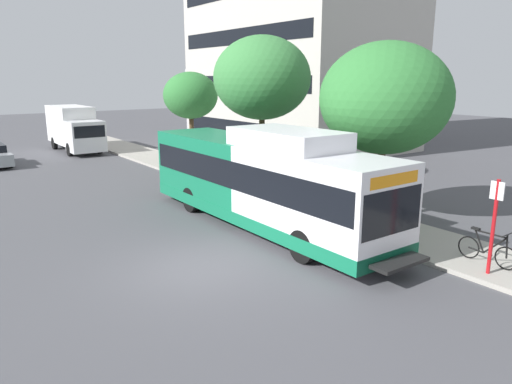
% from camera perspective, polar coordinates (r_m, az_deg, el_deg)
% --- Properties ---
extents(ground_plane, '(120.00, 120.00, 0.00)m').
position_cam_1_polar(ground_plane, '(20.84, -17.88, -1.86)').
color(ground_plane, '#4C4C51').
extents(sidewalk_curb, '(3.00, 56.00, 0.14)m').
position_cam_1_polar(sidewalk_curb, '(22.25, 1.13, -0.06)').
color(sidewalk_curb, '#A8A399').
rests_on(sidewalk_curb, ground).
extents(transit_bus, '(2.58, 12.25, 3.65)m').
position_cam_1_polar(transit_bus, '(17.03, 0.75, 1.36)').
color(transit_bus, white).
rests_on(transit_bus, ground).
extents(bus_stop_sign_pole, '(0.10, 0.36, 2.60)m').
position_cam_1_polar(bus_stop_sign_pole, '(14.03, 26.61, -2.99)').
color(bus_stop_sign_pole, red).
rests_on(bus_stop_sign_pole, sidewalk_curb).
extents(bicycle_parked, '(0.52, 1.76, 1.02)m').
position_cam_1_polar(bicycle_parked, '(15.04, 25.96, -6.22)').
color(bicycle_parked, black).
rests_on(bicycle_parked, sidewalk_curb).
extents(street_tree_near_stop, '(4.75, 4.75, 6.45)m').
position_cam_1_polar(street_tree_near_stop, '(18.15, 15.21, 10.76)').
color(street_tree_near_stop, '#4C3823').
rests_on(street_tree_near_stop, sidewalk_curb).
extents(street_tree_mid_block, '(4.69, 4.69, 7.13)m').
position_cam_1_polar(street_tree_mid_block, '(23.49, 0.73, 13.47)').
color(street_tree_mid_block, '#4C3823').
rests_on(street_tree_mid_block, sidewalk_curb).
extents(street_tree_far_block, '(3.34, 3.34, 5.52)m').
position_cam_1_polar(street_tree_far_block, '(30.00, -7.84, 11.36)').
color(street_tree_far_block, '#4C3823').
rests_on(street_tree_far_block, sidewalk_curb).
extents(box_truck_background, '(2.32, 7.01, 3.25)m').
position_cam_1_polar(box_truck_background, '(37.71, -20.94, 7.23)').
color(box_truck_background, silver).
rests_on(box_truck_background, ground).
extents(lattice_comm_tower, '(1.10, 1.10, 26.72)m').
position_cam_1_polar(lattice_comm_tower, '(47.52, -7.93, 17.65)').
color(lattice_comm_tower, '#B7B7BC').
rests_on(lattice_comm_tower, ground).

